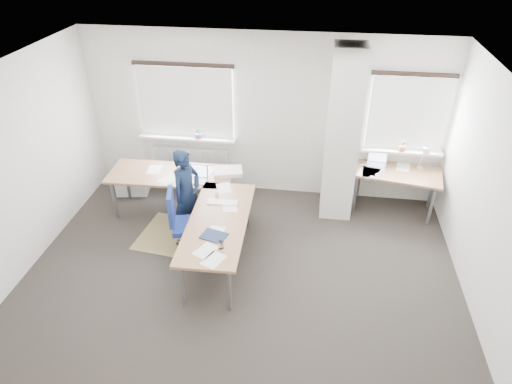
# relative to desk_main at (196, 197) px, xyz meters

# --- Properties ---
(ground) EXTENTS (6.00, 6.00, 0.00)m
(ground) POSITION_rel_desk_main_xyz_m (0.82, -1.00, -0.69)
(ground) COLOR black
(ground) RESTS_ON ground
(room_shell) EXTENTS (6.04, 5.04, 2.82)m
(room_shell) POSITION_rel_desk_main_xyz_m (1.00, -0.55, 1.05)
(room_shell) COLOR #BBB6AA
(room_shell) RESTS_ON ground
(floor_mat) EXTENTS (1.31, 1.15, 0.01)m
(floor_mat) POSITION_rel_desk_main_xyz_m (-0.30, -0.10, -0.69)
(floor_mat) COLOR olive
(floor_mat) RESTS_ON ground
(white_crate) EXTENTS (0.59, 0.46, 0.32)m
(white_crate) POSITION_rel_desk_main_xyz_m (-1.47, 1.06, -0.53)
(white_crate) COLOR white
(white_crate) RESTS_ON ground
(desk_main) EXTENTS (2.46, 2.61, 0.96)m
(desk_main) POSITION_rel_desk_main_xyz_m (0.00, 0.00, 0.00)
(desk_main) COLOR brown
(desk_main) RESTS_ON ground
(desk_side) EXTENTS (1.50, 0.93, 1.22)m
(desk_side) POSITION_rel_desk_main_xyz_m (3.07, 1.15, -0.01)
(desk_side) COLOR brown
(desk_side) RESTS_ON ground
(task_chair) EXTENTS (0.59, 0.57, 1.05)m
(task_chair) POSITION_rel_desk_main_xyz_m (-0.04, -0.43, -0.40)
(task_chair) COLOR navy
(task_chair) RESTS_ON ground
(person) EXTENTS (0.55, 0.62, 1.44)m
(person) POSITION_rel_desk_main_xyz_m (-0.14, 0.02, 0.03)
(person) COLOR black
(person) RESTS_ON ground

